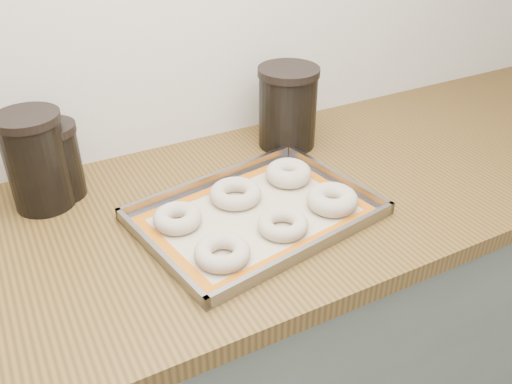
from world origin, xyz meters
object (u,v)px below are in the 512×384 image
bagel_front_right (332,199)px  bagel_back_mid (235,194)px  canister_left (37,161)px  bagel_front_left (222,253)px  canister_right (288,107)px  bagel_front_mid (283,224)px  baking_tray (256,214)px  bagel_back_left (177,218)px  canister_mid (56,161)px  bagel_back_right (288,173)px

bagel_front_right → bagel_back_mid: bagel_front_right is taller
bagel_front_right → canister_left: canister_left is taller
bagel_back_mid → canister_left: 0.41m
bagel_front_left → canister_right: size_ratio=0.51×
bagel_front_mid → canister_left: (-0.39, 0.33, 0.08)m
baking_tray → canister_right: 0.35m
bagel_back_left → canister_mid: bearing=127.2°
bagel_back_left → canister_mid: size_ratio=0.58×
bagel_front_left → bagel_back_left: bagel_back_left is taller
canister_right → bagel_back_mid: bearing=-142.2°
bagel_front_right → bagel_back_mid: (-0.16, 0.12, -0.00)m
bagel_back_right → canister_right: 0.21m
baking_tray → bagel_back_right: bagel_back_right is taller
bagel_front_right → bagel_back_mid: bearing=144.1°
bagel_back_left → bagel_back_mid: 0.14m
bagel_front_left → bagel_back_left: 0.14m
bagel_front_right → bagel_back_mid: size_ratio=0.97×
baking_tray → bagel_back_left: size_ratio=5.30×
bagel_back_left → canister_mid: (-0.18, 0.23, 0.06)m
bagel_front_right → canister_left: bearing=149.7°
canister_mid → bagel_back_right: bearing=-22.4°
bagel_back_right → canister_left: (-0.49, 0.17, 0.08)m
bagel_front_right → canister_right: canister_right is taller
bagel_front_right → bagel_back_right: size_ratio=1.04×
bagel_front_mid → canister_right: bearing=58.0°
baking_tray → canister_left: 0.46m
bagel_back_left → canister_right: canister_right is taller
bagel_front_right → bagel_back_left: (-0.30, 0.09, -0.00)m
bagel_front_right → canister_left: (-0.52, 0.30, 0.08)m
canister_mid → bagel_front_mid: bearing=-44.7°
bagel_front_left → bagel_front_right: bearing=9.9°
bagel_back_right → canister_right: bearing=60.3°
baking_tray → bagel_front_right: bearing=-18.0°
bagel_front_right → canister_mid: bearing=146.1°
baking_tray → bagel_front_left: (-0.12, -0.10, 0.01)m
bagel_back_mid → canister_mid: 0.38m
bagel_back_left → bagel_back_mid: size_ratio=0.88×
bagel_back_mid → bagel_back_right: (0.14, 0.02, 0.00)m
baking_tray → bagel_back_mid: bearing=99.7°
bagel_front_mid → bagel_back_mid: bagel_back_mid is taller
baking_tray → bagel_back_right: bearing=33.7°
canister_mid → canister_right: 0.55m
bagel_back_right → canister_right: canister_right is taller
baking_tray → bagel_back_right: (0.13, 0.09, 0.02)m
canister_right → bagel_front_left: bearing=-134.6°
bagel_back_mid → canister_left: (-0.35, 0.18, 0.08)m
bagel_back_right → bagel_back_left: bearing=-171.3°
bagel_front_mid → canister_left: canister_left is taller
bagel_front_right → bagel_back_left: 0.32m
canister_left → bagel_back_left: bearing=-44.7°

